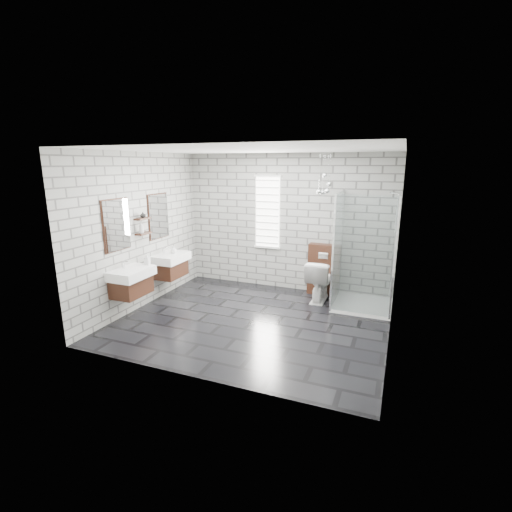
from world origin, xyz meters
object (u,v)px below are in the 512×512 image
Objects in this scene: shower_enclosure at (357,281)px; cistern_panel at (324,269)px; vanity_left at (130,274)px; vanity_right at (169,258)px; toilet at (319,280)px.

cistern_panel is at bearing 143.59° from shower_enclosure.
vanity_left is 1.57× the size of cistern_panel.
vanity_right is 2.86m from toilet.
vanity_right is 2.03× the size of toilet.
vanity_right is 1.57× the size of cistern_panel.
vanity_left is at bearing -152.07° from shower_enclosure.
shower_enclosure is 0.73m from toilet.
toilet is (0.00, -0.36, -0.11)m from cistern_panel.
toilet is at bearing 167.23° from shower_enclosure.
cistern_panel is (2.71, 1.22, -0.26)m from vanity_right.
toilet is at bearing -90.00° from cistern_panel.
shower_enclosure is (3.41, 0.70, -0.25)m from vanity_right.
cistern_panel is at bearing 24.22° from vanity_right.
vanity_right reaches higher than cistern_panel.
vanity_right is 2.98m from cistern_panel.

